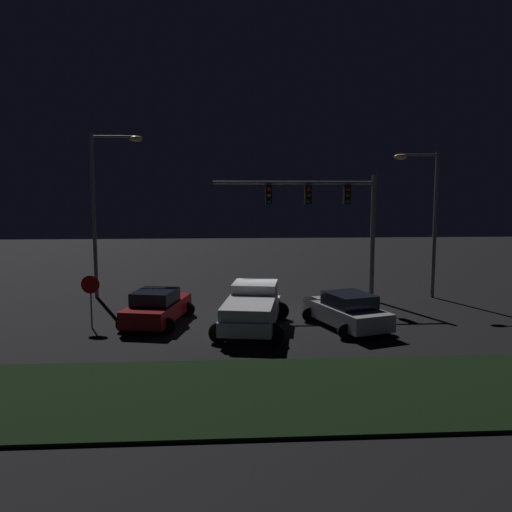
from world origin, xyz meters
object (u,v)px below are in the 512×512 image
(stop_sign, at_px, (91,291))
(street_lamp_left, at_px, (103,196))
(traffic_signal_gantry, at_px, (326,207))
(car_sedan_far, at_px, (347,311))
(car_sedan, at_px, (157,307))
(pickup_truck, at_px, (252,306))
(street_lamp_right, at_px, (427,207))

(stop_sign, bearing_deg, street_lamp_left, 96.56)
(traffic_signal_gantry, bearing_deg, stop_sign, -156.01)
(car_sedan_far, height_order, street_lamp_left, street_lamp_left)
(car_sedan, relative_size, street_lamp_left, 0.54)
(traffic_signal_gantry, relative_size, stop_sign, 3.73)
(car_sedan, bearing_deg, traffic_signal_gantry, -50.09)
(traffic_signal_gantry, bearing_deg, pickup_truck, -127.09)
(pickup_truck, distance_m, street_lamp_left, 11.20)
(street_lamp_left, bearing_deg, stop_sign, -83.44)
(car_sedan, height_order, car_sedan_far, same)
(pickup_truck, xyz_separation_m, car_sedan, (-4.04, 1.12, -0.26))
(traffic_signal_gantry, xyz_separation_m, street_lamp_left, (-11.53, 1.71, 0.51))
(pickup_truck, height_order, traffic_signal_gantry, traffic_signal_gantry)
(street_lamp_right, distance_m, stop_sign, 17.44)
(car_sedan, distance_m, street_lamp_left, 8.33)
(car_sedan_far, height_order, traffic_signal_gantry, traffic_signal_gantry)
(car_sedan, bearing_deg, street_lamp_right, -58.05)
(pickup_truck, height_order, car_sedan, pickup_truck)
(pickup_truck, height_order, stop_sign, stop_sign)
(street_lamp_left, height_order, street_lamp_right, street_lamp_left)
(car_sedan, height_order, street_lamp_left, street_lamp_left)
(car_sedan_far, relative_size, stop_sign, 2.13)
(pickup_truck, relative_size, street_lamp_left, 0.65)
(car_sedan, relative_size, car_sedan_far, 0.99)
(street_lamp_right, bearing_deg, street_lamp_left, 176.31)
(car_sedan_far, relative_size, traffic_signal_gantry, 0.57)
(pickup_truck, xyz_separation_m, car_sedan_far, (3.92, -0.08, -0.26))
(stop_sign, bearing_deg, car_sedan, 11.00)
(car_sedan_far, height_order, stop_sign, stop_sign)
(car_sedan, distance_m, traffic_signal_gantry, 10.08)
(car_sedan_far, distance_m, street_lamp_left, 14.24)
(car_sedan_far, bearing_deg, pickup_truck, 70.29)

